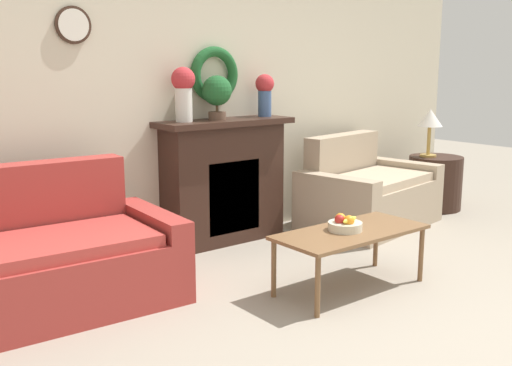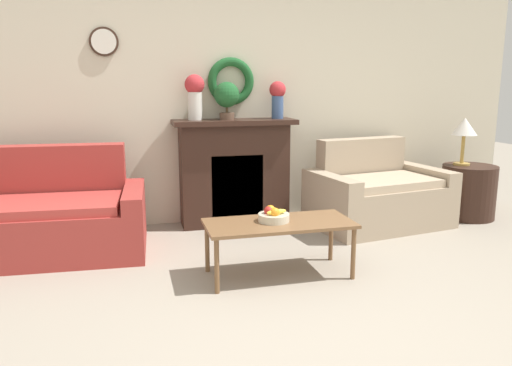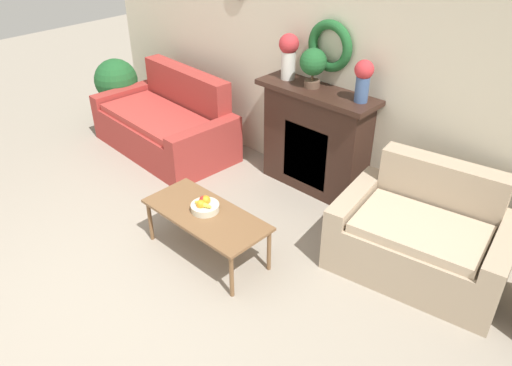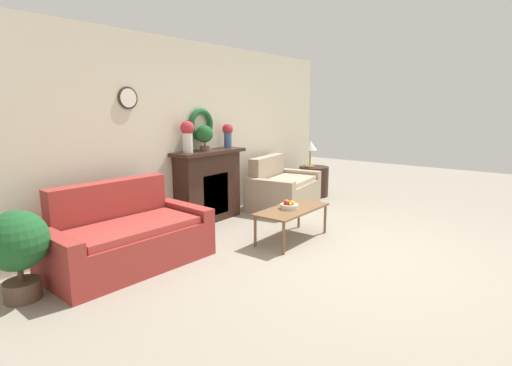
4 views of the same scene
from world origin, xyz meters
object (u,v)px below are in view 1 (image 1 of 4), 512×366
Objects in this scene: vase_on_mantel_right at (265,92)px; table_lamp at (430,120)px; loveseat_right at (367,194)px; couch_left at (38,262)px; vase_on_mantel_left at (183,90)px; coffee_table at (351,236)px; side_table_by_loveseat at (435,183)px; potted_plant_on_mantel at (217,93)px; fruit_bowl at (345,224)px; fireplace at (224,181)px.

table_lamp is at bearing -10.06° from vase_on_mantel_right.
loveseat_right is 1.47m from vase_on_mantel_right.
table_lamp reaches higher than couch_left.
vase_on_mantel_left is 1.17× the size of vase_on_mantel_right.
coffee_table is 1.84m from vase_on_mantel_right.
potted_plant_on_mantel reaches higher than side_table_by_loveseat.
fruit_bowl is at bearing -75.71° from vase_on_mantel_left.
vase_on_mantel_right is at bearing 168.74° from side_table_by_loveseat.
vase_on_mantel_right reaches higher than side_table_by_loveseat.
fruit_bowl is 1.78m from vase_on_mantel_left.
coffee_table is at bearing -31.86° from fruit_bowl.
coffee_table is at bearing -86.19° from potted_plant_on_mantel.
fireplace reaches higher than fruit_bowl.
fireplace is 2.78× the size of vase_on_mantel_left.
side_table_by_loveseat is (2.56, -0.41, -0.27)m from fireplace.
vase_on_mantel_right is (0.47, 0.01, 0.77)m from fireplace.
loveseat_right is 1.80m from coffee_table.
coffee_table is at bearing -154.72° from table_lamp.
fruit_bowl is at bearing -87.67° from potted_plant_on_mantel.
fruit_bowl is at bearing -25.59° from couch_left.
vase_on_mantel_left reaches higher than coffee_table.
coffee_table is at bearing -106.26° from vase_on_mantel_right.
vase_on_mantel_right is at bearing 0.00° from vase_on_mantel_left.
potted_plant_on_mantel is at bearing 93.81° from coffee_table.
vase_on_mantel_left is (-2.95, 0.42, 1.08)m from side_table_by_loveseat.
potted_plant_on_mantel reaches higher than coffee_table.
loveseat_right is at bearing -12.67° from vase_on_mantel_left.
couch_left reaches higher than loveseat_right.
loveseat_right is 1.11m from side_table_by_loveseat.
fireplace reaches higher than side_table_by_loveseat.
vase_on_mantel_right reaches higher than loveseat_right.
loveseat_right is 2.16m from vase_on_mantel_left.
potted_plant_on_mantel is at bearing 92.33° from fruit_bowl.
side_table_by_loveseat is at bearing 4.27° from couch_left.
couch_left is 3.08× the size of side_table_by_loveseat.
table_lamp is (1.04, 0.06, 0.67)m from loveseat_right.
loveseat_right reaches higher than side_table_by_loveseat.
potted_plant_on_mantel is (-0.07, -0.01, 0.78)m from fireplace.
vase_on_mantel_right reaches higher than fruit_bowl.
potted_plant_on_mantel is at bearing -177.89° from vase_on_mantel_right.
fruit_bowl is 1.79m from vase_on_mantel_right.
vase_on_mantel_left reaches higher than loveseat_right.
vase_on_mantel_left reaches higher than side_table_by_loveseat.
couch_left is 7.46× the size of fruit_bowl.
vase_on_mantel_left is (-0.39, 0.01, 0.81)m from fireplace.
fruit_bowl is (-1.46, -1.08, 0.17)m from loveseat_right.
table_lamp reaches higher than coffee_table.
loveseat_right is 1.82m from fruit_bowl.
vase_on_mantel_left reaches higher than table_lamp.
loveseat_right is 1.32× the size of coffee_table.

